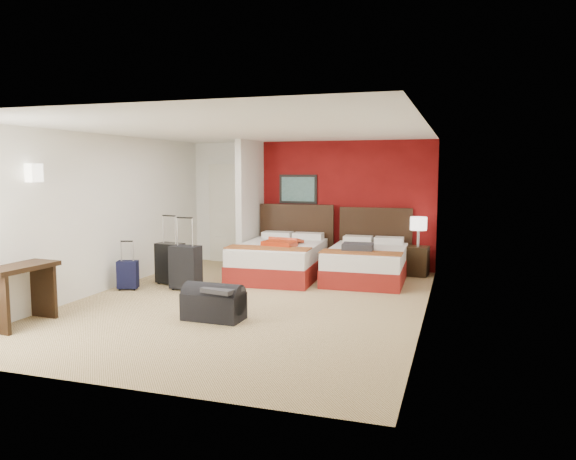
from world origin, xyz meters
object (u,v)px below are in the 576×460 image
at_px(suitcase_black, 170,265).
at_px(suitcase_navy, 128,276).
at_px(bed_left, 279,261).
at_px(bed_right, 366,264).
at_px(nightstand, 417,261).
at_px(desk, 21,295).
at_px(duffel_bag, 214,305).
at_px(suitcase_charcoal, 186,269).
at_px(red_suitcase_open, 283,242).
at_px(table_lamp, 418,232).

height_order(suitcase_black, suitcase_navy, suitcase_black).
relative_size(bed_left, bed_right, 1.07).
bearing_deg(nightstand, bed_left, -153.33).
distance_m(bed_right, nightstand, 1.09).
distance_m(bed_right, desk, 5.47).
xyz_separation_m(duffel_bag, desk, (-2.19, -0.96, 0.19)).
bearing_deg(bed_left, suitcase_charcoal, -130.83).
bearing_deg(nightstand, red_suitcase_open, -150.35).
bearing_deg(table_lamp, suitcase_black, -152.55).
distance_m(bed_left, red_suitcase_open, 0.38).
bearing_deg(suitcase_black, suitcase_navy, -115.26).
height_order(suitcase_navy, duffel_bag, suitcase_navy).
bearing_deg(nightstand, table_lamp, 0.00).
bearing_deg(table_lamp, bed_left, -158.63).
xyz_separation_m(red_suitcase_open, nightstand, (2.27, 1.03, -0.39)).
bearing_deg(desk, bed_right, 52.34).
bearing_deg(duffel_bag, suitcase_charcoal, 131.16).
height_order(red_suitcase_open, suitcase_charcoal, red_suitcase_open).
bearing_deg(bed_right, bed_left, -173.77).
height_order(bed_left, table_lamp, table_lamp).
xyz_separation_m(nightstand, suitcase_navy, (-4.38, -2.64, -0.05)).
bearing_deg(red_suitcase_open, suitcase_black, -141.49).
height_order(nightstand, suitcase_black, suitcase_black).
height_order(suitcase_black, desk, desk).
bearing_deg(suitcase_charcoal, suitcase_black, 148.92).
relative_size(table_lamp, desk, 0.59).
bearing_deg(table_lamp, duffel_bag, -120.97).
distance_m(nightstand, table_lamp, 0.54).
xyz_separation_m(nightstand, duffel_bag, (-2.29, -3.82, -0.07)).
bearing_deg(bed_left, suitcase_navy, -142.41).
distance_m(suitcase_navy, desk, 2.14).
bearing_deg(table_lamp, suitcase_charcoal, -145.91).
bearing_deg(desk, table_lamp, 51.21).
relative_size(bed_left, desk, 2.22).
relative_size(bed_right, suitcase_charcoal, 2.74).
distance_m(suitcase_navy, duffel_bag, 2.40).
distance_m(nightstand, suitcase_black, 4.45).
relative_size(table_lamp, suitcase_black, 0.80).
xyz_separation_m(table_lamp, suitcase_navy, (-4.38, -2.64, -0.59)).
bearing_deg(red_suitcase_open, desk, -113.42).
bearing_deg(bed_right, suitcase_black, -158.37).
xyz_separation_m(red_suitcase_open, table_lamp, (2.27, 1.03, 0.15)).
relative_size(suitcase_black, suitcase_charcoal, 0.98).
height_order(bed_left, desk, desk).
bearing_deg(red_suitcase_open, nightstand, 31.50).
xyz_separation_m(bed_left, suitcase_black, (-1.58, -1.12, 0.03)).
height_order(table_lamp, desk, table_lamp).
bearing_deg(table_lamp, red_suitcase_open, -155.65).
bearing_deg(suitcase_charcoal, suitcase_navy, -159.64).
relative_size(red_suitcase_open, suitcase_navy, 1.71).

